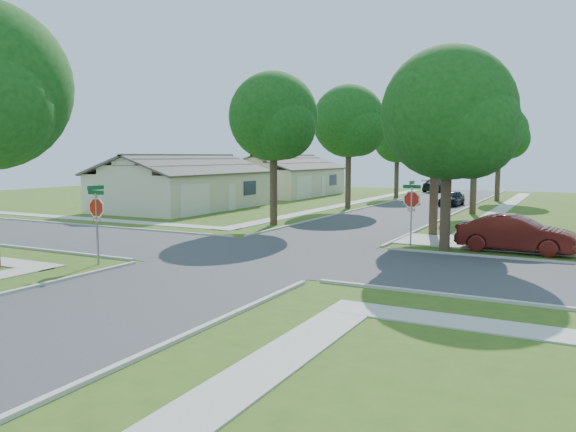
% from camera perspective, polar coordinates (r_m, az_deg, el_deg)
% --- Properties ---
extents(ground, '(100.00, 100.00, 0.00)m').
position_cam_1_polar(ground, '(23.25, -2.06, -3.98)').
color(ground, '#345116').
rests_on(ground, ground).
extents(road_ns, '(7.00, 100.00, 0.02)m').
position_cam_1_polar(road_ns, '(23.25, -2.06, -3.97)').
color(road_ns, '#333335').
rests_on(road_ns, ground).
extents(sidewalk_ne, '(1.20, 40.00, 0.04)m').
position_cam_1_polar(sidewalk_ne, '(46.38, 20.93, 0.69)').
color(sidewalk_ne, '#9E9B91').
rests_on(sidewalk_ne, ground).
extents(sidewalk_nw, '(1.20, 40.00, 0.04)m').
position_cam_1_polar(sidewalk_nw, '(49.26, 6.70, 1.35)').
color(sidewalk_nw, '#9E9B91').
rests_on(sidewalk_nw, ground).
extents(driveway, '(8.80, 3.60, 0.05)m').
position_cam_1_polar(driveway, '(27.52, 20.10, -2.72)').
color(driveway, '#9E9B91').
rests_on(driveway, ground).
extents(stop_sign_sw, '(1.05, 0.80, 2.98)m').
position_cam_1_polar(stop_sign_sw, '(22.17, -18.88, 0.50)').
color(stop_sign_sw, gray).
rests_on(stop_sign_sw, ground).
extents(stop_sign_ne, '(1.05, 0.80, 2.98)m').
position_cam_1_polar(stop_sign_ne, '(25.56, 12.44, 1.39)').
color(stop_sign_ne, gray).
rests_on(stop_sign_ne, ground).
extents(tree_e_near, '(4.97, 4.80, 8.28)m').
position_cam_1_polar(tree_e_near, '(29.69, 14.89, 8.94)').
color(tree_e_near, '#38281C').
rests_on(tree_e_near, ground).
extents(tree_e_mid, '(5.59, 5.40, 9.21)m').
position_cam_1_polar(tree_e_mid, '(41.50, 18.60, 8.80)').
color(tree_e_mid, '#38281C').
rests_on(tree_e_mid, ground).
extents(tree_e_far, '(5.17, 5.00, 8.72)m').
position_cam_1_polar(tree_e_far, '(54.35, 20.74, 7.73)').
color(tree_e_far, '#38281C').
rests_on(tree_e_far, ground).
extents(tree_w_near, '(5.38, 5.20, 8.97)m').
position_cam_1_polar(tree_w_near, '(33.08, -1.41, 9.65)').
color(tree_w_near, '#38281C').
rests_on(tree_w_near, ground).
extents(tree_w_mid, '(5.80, 5.60, 9.56)m').
position_cam_1_polar(tree_w_mid, '(43.98, 6.27, 9.22)').
color(tree_w_mid, '#38281C').
rests_on(tree_w_mid, ground).
extents(tree_w_far, '(4.76, 4.60, 8.04)m').
position_cam_1_polar(tree_w_far, '(56.24, 11.09, 7.45)').
color(tree_w_far, '#38281C').
rests_on(tree_w_far, ground).
extents(tree_ne_corner, '(5.80, 5.60, 8.66)m').
position_cam_1_polar(tree_ne_corner, '(24.67, 16.10, 9.41)').
color(tree_ne_corner, '#38281C').
rests_on(tree_ne_corner, ground).
extents(house_nw_near, '(8.42, 13.60, 4.23)m').
position_cam_1_polar(house_nw_near, '(44.38, -10.54, 2.70)').
color(house_nw_near, '#C1B398').
rests_on(house_nw_near, ground).
extents(house_nw_far, '(8.42, 13.60, 4.23)m').
position_cam_1_polar(house_nw_far, '(58.70, -0.26, 3.61)').
color(house_nw_far, '#C1B398').
rests_on(house_nw_far, ground).
extents(car_driveway, '(4.85, 1.89, 1.58)m').
position_cam_1_polar(car_driveway, '(25.73, 22.13, -1.68)').
color(car_driveway, '#521410').
rests_on(car_driveway, ground).
extents(car_curb_east, '(1.70, 3.81, 1.27)m').
position_cam_1_polar(car_curb_east, '(47.94, 16.30, 1.75)').
color(car_curb_east, black).
rests_on(car_curb_east, ground).
extents(car_curb_west, '(2.42, 5.24, 1.48)m').
position_cam_1_polar(car_curb_west, '(66.16, 14.80, 3.02)').
color(car_curb_west, black).
rests_on(car_curb_west, ground).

